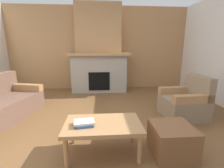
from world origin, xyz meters
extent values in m
plane|color=brown|center=(0.00, 0.00, 0.00)|extent=(9.00, 9.00, 0.00)
cube|color=#A87A4C|center=(0.00, 3.00, 1.35)|extent=(6.00, 0.12, 2.70)
cube|color=gray|center=(0.00, 2.59, 0.57)|extent=(1.70, 0.70, 1.15)
cube|color=black|center=(0.00, 2.26, 0.38)|extent=(0.64, 0.08, 0.56)
cube|color=#A87A4C|center=(0.00, 2.54, 1.19)|extent=(1.90, 0.82, 0.08)
cube|color=#A87A4C|center=(0.00, 2.69, 1.97)|extent=(1.40, 0.50, 1.47)
cube|color=#A87A4C|center=(-1.74, 1.25, 0.48)|extent=(0.85, 0.36, 0.15)
cube|color=#847056|center=(1.70, 0.42, 0.20)|extent=(0.80, 0.80, 0.40)
cube|color=#847056|center=(2.01, 0.44, 0.62)|extent=(0.19, 0.77, 0.45)
cube|color=#A87A4C|center=(1.68, 0.73, 0.48)|extent=(0.77, 0.19, 0.15)
cube|color=#A87A4C|center=(1.72, 0.11, 0.48)|extent=(0.77, 0.19, 0.15)
cube|color=#A87A4C|center=(0.06, -0.61, 0.41)|extent=(1.00, 0.60, 0.05)
cylinder|color=#A87A4C|center=(-0.38, -0.85, 0.19)|extent=(0.06, 0.06, 0.38)
cylinder|color=#A87A4C|center=(0.50, -0.85, 0.19)|extent=(0.06, 0.06, 0.38)
cylinder|color=#A87A4C|center=(-0.38, -0.37, 0.19)|extent=(0.06, 0.06, 0.38)
cylinder|color=#A87A4C|center=(0.50, -0.37, 0.19)|extent=(0.06, 0.06, 0.38)
cube|color=brown|center=(0.96, -0.71, 0.20)|extent=(0.52, 0.52, 0.40)
cube|color=#335699|center=(-0.17, -0.68, 0.45)|extent=(0.23, 0.18, 0.03)
cube|color=beige|center=(-0.18, -0.65, 0.47)|extent=(0.27, 0.21, 0.03)
camera|label=1|loc=(0.03, -2.52, 1.39)|focal=25.41mm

